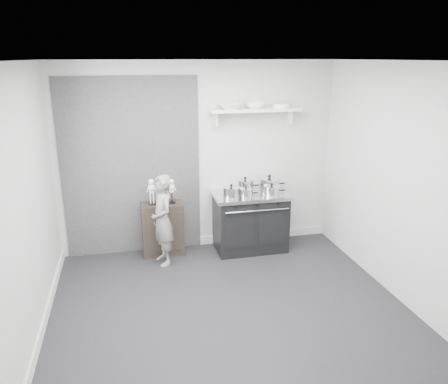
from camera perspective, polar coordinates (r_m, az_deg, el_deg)
The scene contains 16 objects.
ground at distance 5.16m, azimuth 0.49°, elevation -14.72°, with size 4.00×4.00×0.00m, color black.
room_shell at distance 4.64m, azimuth -0.96°, elevation 3.58°, with size 4.02×3.62×2.71m.
wall_shelf at distance 6.25m, azimuth 4.12°, elevation 10.54°, with size 1.30×0.26×0.24m.
stove at distance 6.42m, azimuth 3.45°, elevation -3.81°, with size 1.07×0.67×0.86m.
side_cabinet at distance 6.34m, azimuth -8.01°, elevation -4.74°, with size 0.58×0.34×0.76m, color black.
child at distance 5.95m, azimuth -8.02°, elevation -3.67°, with size 0.46×0.30×1.25m, color slate.
pot_front_left at distance 6.06m, azimuth 0.96°, elevation -0.02°, with size 0.33×0.24×0.20m.
pot_back_left at distance 6.34m, azimuth 2.78°, elevation 0.87°, with size 0.33×0.24×0.22m.
pot_back_right at distance 6.46m, azimuth 5.94°, elevation 1.09°, with size 0.40×0.31×0.23m.
pot_front_right at distance 6.20m, azimuth 6.25°, elevation 0.20°, with size 0.31×0.23×0.18m.
pot_front_center at distance 6.08m, azimuth 2.87°, elevation -0.12°, with size 0.26×0.17×0.16m.
skeleton_full at distance 6.14m, azimuth -9.45°, elevation 0.27°, with size 0.12×0.08×0.42m, color white, non-canonical shape.
skeleton_torso at distance 6.16m, azimuth -6.85°, elevation 0.36°, with size 0.11×0.07×0.40m, color white, non-canonical shape.
bowl_large at distance 6.14m, azimuth 0.80°, elevation 11.12°, with size 0.32×0.32×0.08m, color white.
bowl_small at distance 6.24m, azimuth 4.12°, elevation 11.20°, with size 0.27×0.27×0.08m, color white.
plate_stack at distance 6.36m, azimuth 7.46°, elevation 11.11°, with size 0.24×0.24×0.06m, color white.
Camera 1 is at (-1.03, -4.26, 2.73)m, focal length 35.00 mm.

